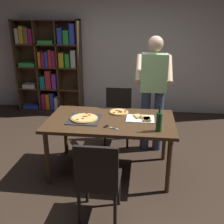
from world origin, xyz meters
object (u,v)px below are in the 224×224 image
chair_far_side (118,112)px  pepperoni_pizza_on_tray (84,119)px  dining_table (111,125)px  kitchen_scissors (109,127)px  person_serving_pizza (153,88)px  wine_bottle (159,121)px  second_pizza_plain (119,112)px  chair_near_camera (98,177)px  bookshelf (50,66)px

chair_far_side → pepperoni_pizza_on_tray: chair_far_side is taller
dining_table → kitchen_scissors: kitchen_scissors is taller
person_serving_pizza → wine_bottle: bearing=-87.3°
second_pizza_plain → chair_far_side: bearing=96.7°
chair_far_side → kitchen_scissors: chair_far_side is taller
chair_far_side → chair_near_camera: bearing=-90.0°
bookshelf → pepperoni_pizza_on_tray: (1.30, -2.42, -0.23)m
chair_near_camera → wine_bottle: wine_bottle is taller
dining_table → chair_near_camera: size_ratio=1.81×
chair_far_side → second_pizza_plain: chair_far_side is taller
dining_table → wine_bottle: bearing=-26.3°
chair_near_camera → person_serving_pizza: size_ratio=0.51×
person_serving_pizza → second_pizza_plain: 0.71m
person_serving_pizza → pepperoni_pizza_on_tray: person_serving_pizza is taller
chair_near_camera → dining_table: bearing=90.0°
chair_far_side → kitchen_scissors: bearing=-89.3°
pepperoni_pizza_on_tray → second_pizza_plain: 0.52m
bookshelf → kitchen_scissors: 3.12m
dining_table → wine_bottle: wine_bottle is taller
chair_near_camera → bookshelf: (-1.63, 3.34, 0.48)m
chair_near_camera → bookshelf: size_ratio=0.46×
bookshelf → kitchen_scissors: (1.65, -2.64, -0.23)m
second_pizza_plain → chair_near_camera: bearing=-93.8°
second_pizza_plain → kitchen_scissors: bearing=-97.3°
wine_bottle → pepperoni_pizza_on_tray: bearing=165.1°
pepperoni_pizza_on_tray → kitchen_scissors: 0.41m
dining_table → bookshelf: 2.90m
chair_near_camera → pepperoni_pizza_on_tray: bearing=110.2°
person_serving_pizza → dining_table: bearing=-126.5°
dining_table → second_pizza_plain: bearing=72.9°
dining_table → pepperoni_pizza_on_tray: bearing=-172.1°
bookshelf → second_pizza_plain: bookshelf is taller
dining_table → chair_near_camera: chair_near_camera is taller
person_serving_pizza → kitchen_scissors: 1.16m
dining_table → chair_far_side: (0.00, 0.96, -0.16)m
pepperoni_pizza_on_tray → wine_bottle: (0.93, -0.25, 0.10)m
chair_near_camera → kitchen_scissors: (0.01, 0.70, 0.24)m
kitchen_scissors → wine_bottle: bearing=-3.2°
chair_near_camera → chair_far_side: size_ratio=1.00×
person_serving_pizza → pepperoni_pizza_on_tray: size_ratio=4.28×
pepperoni_pizza_on_tray → person_serving_pizza: bearing=41.7°
bookshelf → dining_table: bearing=-55.5°
chair_near_camera → second_pizza_plain: chair_near_camera is taller
kitchen_scissors → second_pizza_plain: bearing=82.7°
person_serving_pizza → second_pizza_plain: bearing=-134.4°
chair_near_camera → person_serving_pizza: 1.85m
wine_bottle → kitchen_scissors: (-0.58, 0.03, -0.11)m
chair_far_side → wine_bottle: (0.60, -1.26, 0.36)m
chair_far_side → second_pizza_plain: size_ratio=3.45×
dining_table → person_serving_pizza: size_ratio=0.93×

